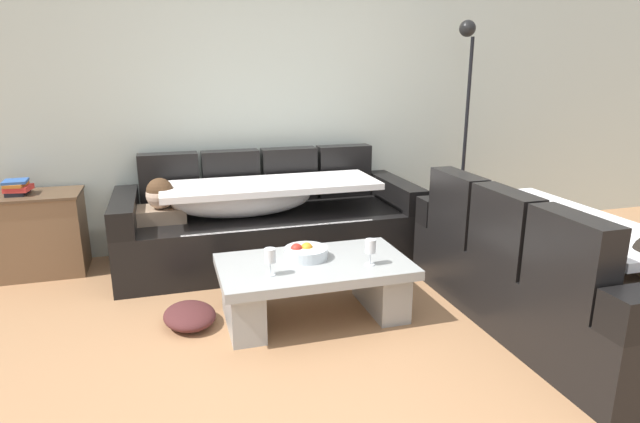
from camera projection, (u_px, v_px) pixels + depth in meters
ground_plane at (357, 354)px, 2.97m from camera, size 14.00×14.00×0.00m
back_wall at (274, 92)px, 4.59m from camera, size 9.00×0.10×2.70m
couch_along_wall at (265, 222)px, 4.32m from camera, size 2.41×0.92×0.88m
couch_near_window at (551, 273)px, 3.25m from camera, size 0.92×1.96×0.88m
coffee_table at (314, 283)px, 3.35m from camera, size 1.20×0.68×0.38m
fruit_bowl at (305, 252)px, 3.37m from camera, size 0.28×0.28×0.10m
wine_glass_near_left at (270, 257)px, 3.07m from camera, size 0.07×0.07×0.17m
wine_glass_near_right at (370, 247)px, 3.23m from camera, size 0.07×0.07×0.17m
side_cabinet at (35, 234)px, 4.05m from camera, size 0.72×0.44×0.64m
book_stack_on_cabinet at (17, 187)px, 3.93m from camera, size 0.19×0.23×0.11m
floor_lamp at (464, 118)px, 4.73m from camera, size 0.33×0.31×1.95m
crumpled_garment at (190, 316)px, 3.30m from camera, size 0.38×0.45×0.12m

